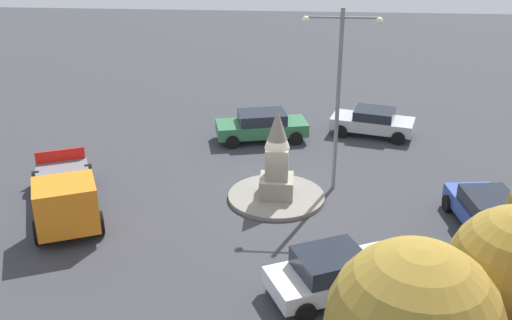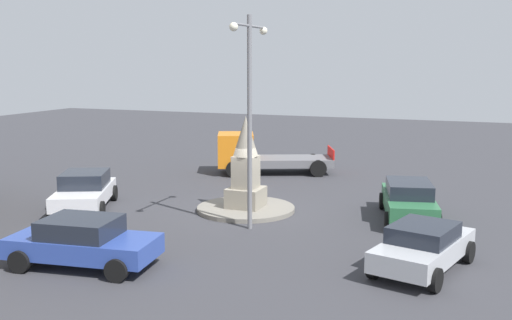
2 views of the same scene
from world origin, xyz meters
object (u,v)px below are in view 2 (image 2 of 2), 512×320
monument (246,167)px  truck_orange_near_island (258,155)px  streetlamp (250,101)px  car_green_parked_right (409,199)px  car_white_far_side (84,190)px  car_blue_passing (83,241)px  car_silver_waiting (423,246)px

monument → truck_orange_near_island: monument is taller
streetlamp → car_green_parked_right: bearing=-57.0°
car_white_far_side → car_blue_passing: bearing=-143.2°
streetlamp → car_green_parked_right: 7.00m
streetlamp → car_blue_passing: (-5.32, 2.96, -3.70)m
streetlamp → car_silver_waiting: 7.44m
streetlamp → truck_orange_near_island: bearing=19.5°
car_silver_waiting → car_white_far_side: 13.43m
car_silver_waiting → car_blue_passing: 9.57m
car_green_parked_right → truck_orange_near_island: truck_orange_near_island is taller
monument → streetlamp: size_ratio=0.49×
streetlamp → monument: bearing=25.3°
monument → truck_orange_near_island: size_ratio=0.57×
car_white_far_side → car_green_parked_right: 12.49m
car_silver_waiting → truck_orange_near_island: 15.32m
monument → car_white_far_side: size_ratio=0.80×
car_silver_waiting → truck_orange_near_island: size_ratio=0.68×
car_white_far_side → car_green_parked_right: car_white_far_side is taller
streetlamp → car_silver_waiting: bearing=-109.6°
monument → streetlamp: streetlamp is taller
streetlamp → truck_orange_near_island: (9.81, 3.48, -3.45)m
car_white_far_side → truck_orange_near_island: (9.54, -3.66, 0.23)m
truck_orange_near_island → monument: bearing=-162.3°
car_white_far_side → car_green_parked_right: size_ratio=0.97×
car_white_far_side → car_silver_waiting: bearing=-100.5°
monument → car_green_parked_right: size_ratio=0.77×
monument → car_green_parked_right: bearing=-80.8°
monument → truck_orange_near_island: (7.55, 2.41, -0.76)m
streetlamp → car_blue_passing: streetlamp is taller
car_white_far_side → car_blue_passing: 6.98m
car_green_parked_right → car_white_far_side: bearing=103.8°
streetlamp → car_silver_waiting: size_ratio=1.71×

